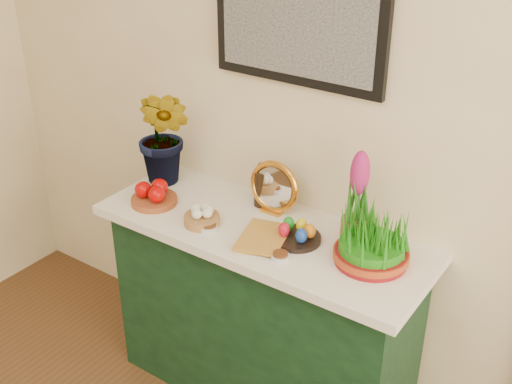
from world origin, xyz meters
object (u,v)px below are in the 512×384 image
at_px(mirror, 274,188).
at_px(wheatgrass_sabzeh, 372,239).
at_px(book, 242,233).
at_px(hyacinth_green, 163,121).
at_px(sideboard, 262,318).

xyz_separation_m(mirror, wheatgrass_sabzeh, (0.50, -0.11, -0.01)).
relative_size(mirror, wheatgrass_sabzeh, 0.82).
bearing_deg(book, hyacinth_green, 146.29).
xyz_separation_m(sideboard, mirror, (-0.03, 0.13, 0.58)).
distance_m(sideboard, hyacinth_green, 0.97).
relative_size(sideboard, mirror, 5.64).
relative_size(sideboard, book, 5.55).
relative_size(book, wheatgrass_sabzeh, 0.84).
relative_size(hyacinth_green, mirror, 2.63).
distance_m(mirror, book, 0.26).
height_order(sideboard, book, book).
distance_m(hyacinth_green, wheatgrass_sabzeh, 1.07).
relative_size(hyacinth_green, book, 2.59).
xyz_separation_m(hyacinth_green, wheatgrass_sabzeh, (1.05, -0.06, -0.20)).
relative_size(sideboard, wheatgrass_sabzeh, 4.64).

